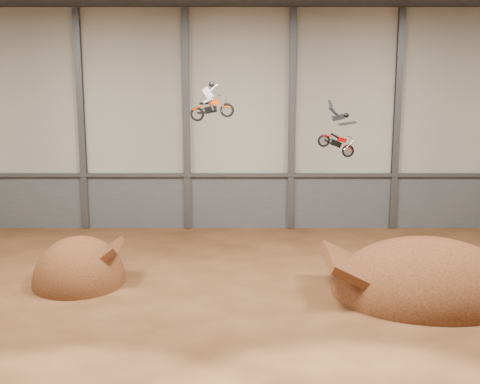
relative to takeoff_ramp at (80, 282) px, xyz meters
name	(u,v)px	position (x,y,z in m)	size (l,w,h in m)	color
floor	(239,316)	(8.02, -4.44, 0.00)	(40.00, 40.00, 0.00)	#462612
back_wall	(239,121)	(8.02, 10.56, 7.00)	(40.00, 0.10, 14.00)	#B2AD9D
lower_band_back	(239,202)	(8.02, 10.46, 1.75)	(39.80, 0.18, 3.50)	#4E5055
steel_rail	(239,175)	(8.02, 10.31, 3.55)	(39.80, 0.35, 0.20)	#47494F
steel_column_1	(81,121)	(-1.98, 10.36, 7.00)	(0.40, 0.36, 13.90)	#47494F
steel_column_2	(187,121)	(4.69, 10.36, 7.00)	(0.40, 0.36, 13.90)	#47494F
steel_column_3	(292,121)	(11.35, 10.36, 7.00)	(0.40, 0.36, 13.90)	#47494F
steel_column_4	(397,121)	(18.02, 10.36, 7.00)	(0.40, 0.36, 13.90)	#47494F
takeoff_ramp	(80,282)	(0.00, 0.00, 0.00)	(4.60, 5.31, 4.60)	#422010
landing_ramp	(426,293)	(17.01, -1.59, 0.00)	(9.10, 8.05, 5.25)	#422010
fmx_rider_a	(213,99)	(6.76, 0.80, 9.10)	(2.18, 0.83, 1.97)	#CC3200
fmx_rider_b	(334,129)	(12.45, -0.93, 7.83)	(2.49, 0.71, 2.13)	#C90407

